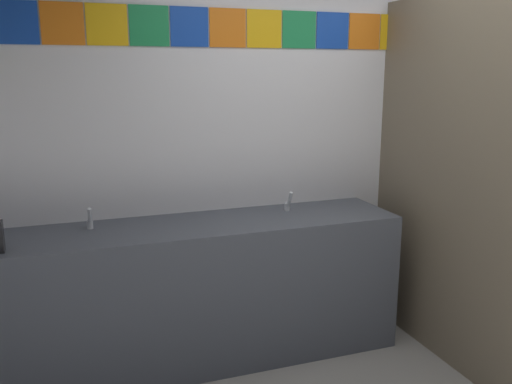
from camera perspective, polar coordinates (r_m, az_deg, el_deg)
The scene contains 6 objects.
wall_back at distance 3.80m, azimuth 7.46°, elevation 7.38°, with size 4.57×0.09×2.85m.
vanity_counter at distance 3.40m, azimuth -5.88°, elevation -10.34°, with size 2.47×0.57×0.88m.
faucet_left at distance 3.25m, azimuth -17.09°, elevation -2.91°, with size 0.04×0.10×0.14m.
faucet_right at distance 3.51m, azimuth 3.41°, elevation -1.21°, with size 0.04×0.10×0.14m.
stall_divider at distance 3.34m, azimuth 24.83°, elevation 0.05°, with size 0.92×1.51×2.22m.
toilet at distance 4.17m, azimuth 21.67°, elevation -8.89°, with size 0.39×0.49×0.74m.
Camera 1 is at (-1.72, -1.75, 1.77)m, focal length 37.99 mm.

